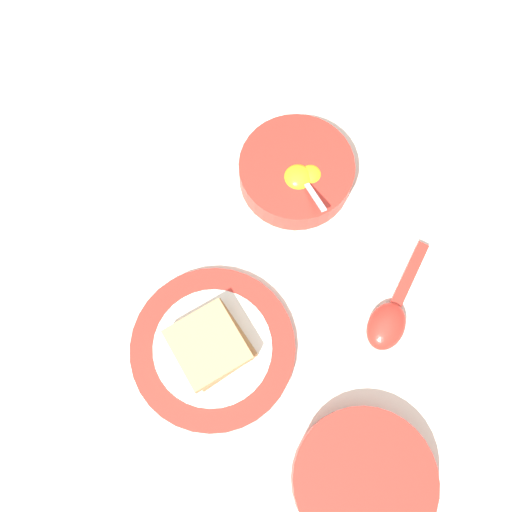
% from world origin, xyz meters
% --- Properties ---
extents(ground_plane, '(3.00, 3.00, 0.00)m').
position_xyz_m(ground_plane, '(0.00, 0.00, 0.00)').
color(ground_plane, silver).
extents(egg_bowl, '(0.15, 0.16, 0.07)m').
position_xyz_m(egg_bowl, '(-0.11, -0.18, 0.02)').
color(egg_bowl, red).
rests_on(egg_bowl, ground_plane).
extents(toast_plate, '(0.21, 0.21, 0.01)m').
position_xyz_m(toast_plate, '(0.04, 0.03, 0.01)').
color(toast_plate, red).
rests_on(toast_plate, ground_plane).
extents(toast_sandwich, '(0.11, 0.11, 0.04)m').
position_xyz_m(toast_sandwich, '(0.04, 0.03, 0.03)').
color(toast_sandwich, tan).
rests_on(toast_sandwich, toast_plate).
extents(soup_spoon, '(0.12, 0.14, 0.03)m').
position_xyz_m(soup_spoon, '(-0.19, 0.03, 0.01)').
color(soup_spoon, red).
rests_on(soup_spoon, ground_plane).
extents(congee_bowl, '(0.17, 0.17, 0.04)m').
position_xyz_m(congee_bowl, '(-0.11, 0.21, 0.02)').
color(congee_bowl, red).
rests_on(congee_bowl, ground_plane).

